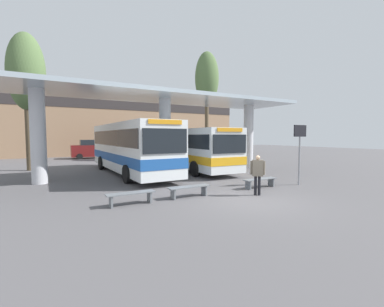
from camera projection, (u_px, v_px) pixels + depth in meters
The scene contains 13 objects.
ground_plane at pixel (248, 200), 10.20m from camera, with size 100.00×100.00×0.00m, color #565456.
townhouse_backdrop at pixel (107, 120), 33.87m from camera, with size 40.00×0.58×8.04m.
station_canopy at pixel (165, 108), 17.07m from camera, with size 19.63×5.16×5.28m.
transit_bus_left_bay at pixel (130, 146), 17.44m from camera, with size 3.01×11.71×3.38m.
transit_bus_center_bay at pixel (190, 147), 19.52m from camera, with size 3.03×10.53×3.06m.
waiting_bench_near_pillar at pixel (260, 181), 12.64m from camera, with size 1.90×0.44×0.46m.
waiting_bench_mid_platform at pixel (131, 196), 9.50m from camera, with size 1.80×0.44×0.46m.
waiting_bench_far_platform at pixel (189, 189), 10.70m from camera, with size 1.84×0.44×0.46m.
info_sign_platform at pixel (300, 143), 13.30m from camera, with size 0.90×0.09×3.12m.
pedestrian_waiting at pixel (258, 171), 10.99m from camera, with size 0.55×0.48×1.72m.
poplar_tree_behind_left at pixel (207, 80), 27.52m from camera, with size 2.55×2.55×11.58m.
poplar_tree_behind_right at pixel (26, 73), 18.64m from camera, with size 2.55×2.55×10.04m.
parked_car_street at pixel (91, 149), 29.63m from camera, with size 4.33×2.04×2.15m.
Camera 1 is at (-6.84, -7.69, 2.54)m, focal length 24.00 mm.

